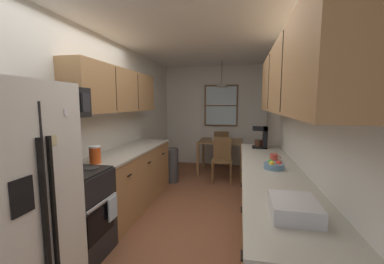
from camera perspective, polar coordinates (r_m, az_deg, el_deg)
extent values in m
plane|color=brown|center=(3.96, 1.08, -16.89)|extent=(12.00, 12.00, 0.00)
cube|color=silver|center=(4.11, -17.74, 2.04)|extent=(0.10, 9.00, 2.55)
cube|color=silver|center=(3.65, 22.46, 1.29)|extent=(0.10, 9.00, 2.55)
cube|color=silver|center=(6.26, 5.54, 3.87)|extent=(4.40, 0.10, 2.55)
cube|color=white|center=(3.76, 1.18, 22.17)|extent=(4.40, 9.00, 0.08)
cube|color=white|center=(2.18, -38.48, -13.95)|extent=(0.70, 0.78, 1.75)
cube|color=black|center=(1.95, -31.33, -17.46)|extent=(0.01, 0.01, 1.57)
cube|color=black|center=(1.92, -31.86, -17.94)|extent=(0.02, 0.02, 1.12)
cube|color=black|center=(1.97, -30.20, -17.16)|extent=(0.02, 0.02, 1.12)
cube|color=black|center=(1.76, -35.64, -12.47)|extent=(0.01, 0.15, 0.22)
cube|color=beige|center=(1.88, -30.30, -1.71)|extent=(0.01, 0.05, 0.07)
cube|color=white|center=(1.97, -27.97, 4.11)|extent=(0.01, 0.04, 0.05)
cube|color=black|center=(2.84, -26.58, -17.67)|extent=(0.62, 0.63, 0.90)
cube|color=black|center=(2.68, -20.91, -19.59)|extent=(0.01, 0.44, 0.30)
cube|color=silver|center=(2.59, -20.63, -15.52)|extent=(0.02, 0.50, 0.02)
cube|color=black|center=(2.69, -27.10, -8.67)|extent=(0.59, 0.60, 0.02)
cube|color=black|center=(2.85, -31.63, -6.24)|extent=(0.06, 0.63, 0.20)
cylinder|color=#2D2D2D|center=(2.67, -31.36, -8.67)|extent=(0.15, 0.15, 0.01)
cylinder|color=#2D2D2D|center=(2.87, -27.59, -7.42)|extent=(0.15, 0.15, 0.01)
cylinder|color=#2D2D2D|center=(2.50, -26.57, -9.45)|extent=(0.15, 0.15, 0.01)
cylinder|color=#2D2D2D|center=(2.71, -22.95, -8.02)|extent=(0.15, 0.15, 0.01)
cube|color=black|center=(2.68, -29.93, 6.17)|extent=(0.38, 0.58, 0.30)
cube|color=black|center=(2.51, -27.46, 6.33)|extent=(0.01, 0.35, 0.19)
cube|color=#2D2D33|center=(2.71, -24.08, 6.48)|extent=(0.01, 0.12, 0.19)
cube|color=#A87A4C|center=(3.90, -14.41, -10.67)|extent=(0.60, 2.00, 0.87)
cube|color=#B7B2A3|center=(3.79, -14.62, -4.17)|extent=(0.63, 2.02, 0.03)
cube|color=black|center=(3.12, -14.76, -10.05)|extent=(0.02, 0.10, 0.01)
cube|color=black|center=(3.71, -10.16, -7.24)|extent=(0.02, 0.10, 0.01)
cube|color=black|center=(4.32, -6.88, -5.17)|extent=(0.02, 0.10, 0.01)
cube|color=#A87A4C|center=(3.75, -17.32, 9.44)|extent=(0.32, 2.10, 0.62)
cube|color=#2D2319|center=(3.37, -17.74, 9.76)|extent=(0.01, 0.01, 0.57)
cube|color=#2D2319|center=(3.99, -12.81, 9.40)|extent=(0.01, 0.01, 0.57)
cube|color=#A87A4C|center=(2.87, 18.25, -17.38)|extent=(0.60, 3.15, 0.87)
cube|color=#B7B2A3|center=(2.72, 18.61, -8.67)|extent=(0.63, 3.17, 0.03)
cube|color=black|center=(1.61, 12.01, -27.03)|extent=(0.02, 0.10, 0.01)
cube|color=black|center=(2.16, 11.90, -17.73)|extent=(0.02, 0.10, 0.01)
cube|color=black|center=(2.75, 11.84, -12.30)|extent=(0.02, 0.10, 0.01)
cube|color=black|center=(3.35, 11.80, -8.80)|extent=(0.02, 0.10, 0.01)
cube|color=black|center=(3.96, 11.78, -6.37)|extent=(0.02, 0.10, 0.01)
cube|color=#A87A4C|center=(2.61, 22.69, 12.01)|extent=(0.32, 2.85, 0.71)
cube|color=#2D2319|center=(2.12, 20.73, 13.42)|extent=(0.01, 0.01, 0.65)
cube|color=#2D2319|center=(3.05, 17.90, 11.38)|extent=(0.01, 0.01, 0.65)
cube|color=brown|center=(5.50, 6.94, -2.18)|extent=(0.99, 0.82, 0.03)
cube|color=brown|center=(5.26, 1.44, -6.74)|extent=(0.06, 0.06, 0.72)
cube|color=brown|center=(5.19, 11.71, -7.08)|extent=(0.06, 0.06, 0.72)
cube|color=brown|center=(6.00, 2.73, -5.05)|extent=(0.06, 0.06, 0.72)
cube|color=brown|center=(5.93, 11.70, -5.32)|extent=(0.06, 0.06, 0.72)
cube|color=brown|center=(4.88, 7.19, -6.80)|extent=(0.42, 0.42, 0.04)
cube|color=brown|center=(5.01, 7.30, -3.81)|extent=(0.37, 0.05, 0.45)
cylinder|color=brown|center=(4.76, 9.30, -10.09)|extent=(0.04, 0.04, 0.43)
cylinder|color=brown|center=(4.77, 4.86, -9.99)|extent=(0.04, 0.04, 0.43)
cylinder|color=brown|center=(5.11, 9.28, -8.91)|extent=(0.04, 0.04, 0.43)
cylinder|color=brown|center=(5.12, 5.16, -8.82)|extent=(0.04, 0.04, 0.43)
cube|color=brown|center=(6.24, 6.90, -3.80)|extent=(0.45, 0.45, 0.04)
cube|color=brown|center=(6.02, 7.03, -2.01)|extent=(0.37, 0.08, 0.45)
cylinder|color=brown|center=(6.45, 5.16, -5.54)|extent=(0.04, 0.04, 0.43)
cylinder|color=brown|center=(6.47, 8.40, -5.55)|extent=(0.04, 0.04, 0.43)
cylinder|color=brown|center=(6.10, 5.25, -6.27)|extent=(0.04, 0.04, 0.43)
cylinder|color=brown|center=(6.12, 8.68, -6.27)|extent=(0.04, 0.04, 0.43)
cylinder|color=black|center=(5.48, 7.18, 14.24)|extent=(0.01, 0.01, 0.48)
cone|color=beige|center=(5.45, 7.14, 11.20)|extent=(0.33, 0.33, 0.10)
sphere|color=white|center=(5.46, 7.14, 11.41)|extent=(0.06, 0.06, 0.06)
cube|color=brown|center=(6.17, 6.99, 6.30)|extent=(0.85, 0.04, 1.05)
cube|color=silver|center=(6.15, 6.98, 6.30)|extent=(0.77, 0.01, 0.97)
cube|color=brown|center=(6.15, 6.97, 6.30)|extent=(0.77, 0.02, 0.03)
cylinder|color=#3F3F42|center=(4.91, -4.93, -7.96)|extent=(0.28, 0.28, 0.69)
cylinder|color=#D84C19|center=(3.01, -22.27, -5.20)|extent=(0.13, 0.13, 0.19)
cylinder|color=white|center=(2.99, -22.36, -3.29)|extent=(0.13, 0.13, 0.02)
cube|color=silver|center=(2.75, -18.52, -16.95)|extent=(0.02, 0.16, 0.24)
cube|color=black|center=(3.89, 15.89, -3.53)|extent=(0.22, 0.18, 0.02)
cube|color=black|center=(3.87, 17.15, -1.28)|extent=(0.06, 0.18, 0.34)
cube|color=black|center=(3.85, 16.04, 0.79)|extent=(0.22, 0.18, 0.06)
cylinder|color=#331E14|center=(3.88, 15.63, -2.55)|extent=(0.11, 0.11, 0.11)
cylinder|color=#BF3F33|center=(4.11, 16.54, -2.55)|extent=(0.08, 0.08, 0.09)
torus|color=#BF3F33|center=(4.12, 17.28, -2.50)|extent=(0.05, 0.01, 0.05)
cylinder|color=#BF3F33|center=(3.02, 19.04, -5.90)|extent=(0.09, 0.09, 0.10)
torus|color=#BF3F33|center=(3.02, 20.11, -5.82)|extent=(0.05, 0.01, 0.05)
cylinder|color=#597F9E|center=(2.71, 19.08, -7.74)|extent=(0.21, 0.21, 0.06)
cylinder|color=black|center=(2.70, 19.09, -7.43)|extent=(0.17, 0.17, 0.03)
sphere|color=red|center=(2.70, 20.12, -7.08)|extent=(0.06, 0.06, 0.06)
sphere|color=green|center=(2.73, 18.37, -6.88)|extent=(0.06, 0.06, 0.06)
sphere|color=yellow|center=(2.66, 18.60, -7.25)|extent=(0.06, 0.06, 0.06)
cube|color=silver|center=(1.67, 23.25, -16.37)|extent=(0.28, 0.34, 0.10)
cylinder|color=silver|center=(5.55, 5.87, -1.61)|extent=(0.20, 0.20, 0.06)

